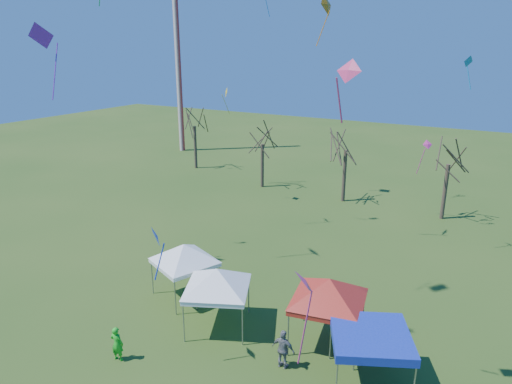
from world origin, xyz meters
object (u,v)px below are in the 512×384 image
tent_white_west (184,248)px  tent_white_mid (217,273)px  tree_1 (262,128)px  person_grey (283,349)px  radio_mast (178,53)px  tree_0 (194,111)px  person_green (117,344)px  tent_red (329,283)px  tent_blue (371,337)px  tree_3 (451,144)px  tree_2 (347,131)px

tent_white_west → tent_white_mid: (3.19, -1.56, 0.05)m
tree_1 → person_grey: tree_1 is taller
tent_white_west → tent_white_mid: size_ratio=0.98×
radio_mast → tree_1: radio_mast is taller
tree_0 → person_green: bearing=-59.4°
tree_1 → tent_white_west: (6.23, -20.25, -2.89)m
tree_0 → person_grey: size_ratio=4.67×
tent_red → tent_blue: tent_red is taller
tent_white_west → tent_blue: size_ratio=0.93×
radio_mast → person_green: radio_mast is taller
tent_red → person_green: tent_red is taller
radio_mast → tree_1: bearing=-28.5°
tent_white_west → person_green: tent_white_west is taller
tent_white_west → tent_blue: 10.95m
tree_3 → tent_white_mid: tree_3 is taller
tent_white_mid → tent_red: bearing=14.5°
tent_white_mid → tree_2: bearing=92.7°
tree_3 → tent_white_west: bearing=-118.3°
radio_mast → tree_2: (25.63, -9.62, -6.21)m
tree_2 → tent_blue: bearing=-68.6°
tree_2 → tent_white_mid: bearing=-87.3°
tree_0 → tree_3: size_ratio=1.07×
tent_white_west → tree_2: bearing=83.8°
tree_2 → person_green: tree_2 is taller
tree_0 → tree_1: tree_0 is taller
tent_white_west → person_green: 6.23m
tent_red → person_grey: tent_red is taller
tree_1 → tent_blue: bearing=-52.5°
radio_mast → person_green: bearing=-55.7°
tree_3 → tree_0: bearing=172.9°
person_green → radio_mast: bearing=-64.6°
tree_0 → tent_white_mid: 31.55m
tree_2 → person_green: 26.42m
tree_1 → person_grey: (13.54, -22.96, -4.89)m
tent_blue → tree_1: bearing=127.5°
tent_white_mid → tent_red: (5.15, 1.33, 0.19)m
tree_3 → person_grey: tree_3 is taller
tree_1 → tent_red: tree_1 is taller
person_grey → person_green: size_ratio=1.10×
tree_1 → tent_white_mid: 23.93m
tree_3 → tree_2: bearing=177.7°
tree_3 → person_grey: (-3.26, -22.36, -5.18)m
tree_1 → tent_white_mid: bearing=-66.7°
tent_white_mid → tree_1: bearing=113.3°
tent_white_west → tree_3: bearing=61.7°
tree_2 → tent_red: size_ratio=1.88×
tree_0 → person_green: 33.95m
tree_2 → tent_white_west: bearing=-96.2°
tree_1 → tent_white_mid: (9.42, -21.81, -2.84)m
tent_white_west → tree_1: bearing=107.1°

